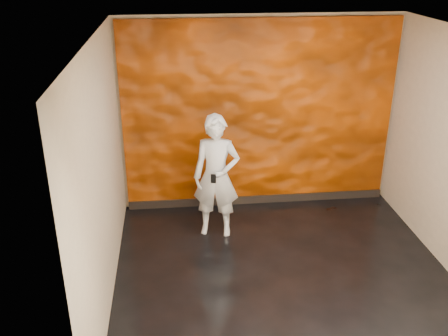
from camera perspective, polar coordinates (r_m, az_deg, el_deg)
room at (r=5.42m, az=7.64°, el=-0.26°), size 4.02×4.02×2.81m
feature_wall at (r=7.22m, az=4.06°, el=5.92°), size 3.90×0.06×2.75m
baseboard at (r=7.69m, az=3.83°, el=-3.58°), size 3.90×0.04×0.12m
man at (r=6.56m, az=-0.87°, el=-0.99°), size 0.68×0.52×1.68m
phone at (r=6.32m, az=-1.22°, el=-1.23°), size 0.07×0.03×0.12m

